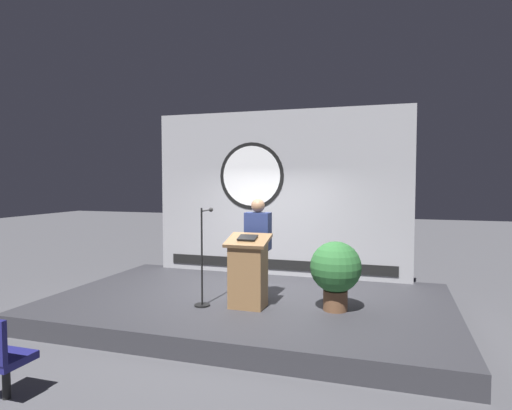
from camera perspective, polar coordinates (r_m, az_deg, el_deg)
ground_plane at (r=7.43m, az=-0.89°, el=-14.21°), size 40.00×40.00×0.00m
stage_platform at (r=7.39m, az=-0.89°, el=-13.10°), size 6.40×4.00×0.30m
banner_display at (r=8.87m, az=2.78°, el=1.51°), size 5.23×0.12×3.33m
podium at (r=6.69m, az=-1.05°, el=-8.75°), size 0.64×0.50×1.11m
speaker_person at (r=7.09m, az=0.25°, el=-5.66°), size 0.40×0.26×1.63m
microphone_stand at (r=6.85m, az=-6.89°, el=-8.55°), size 0.24×0.51×1.51m
potted_plant at (r=6.63m, az=10.34°, el=-8.30°), size 0.76×0.76×1.03m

